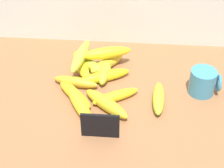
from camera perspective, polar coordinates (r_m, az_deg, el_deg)
name	(u,v)px	position (r cm, az deg, el deg)	size (l,w,h in cm)	color
counter_top	(121,110)	(113.88, 1.48, -4.14)	(110.00, 76.00, 3.00)	#905F3B
chalkboard_sign	(100,126)	(101.04, -1.92, -6.85)	(11.00, 1.80, 8.40)	black
coffee_mug	(203,82)	(119.19, 14.51, 0.33)	(10.03, 8.53, 8.56)	teal
banana_0	(76,82)	(120.01, -5.91, 0.34)	(15.56, 3.59, 3.59)	gold
banana_1	(91,65)	(126.97, -3.40, 3.03)	(16.69, 3.89, 3.89)	#A5B434
banana_2	(107,63)	(127.68, -0.83, 3.34)	(15.34, 3.89, 3.89)	yellow
banana_3	(105,70)	(124.29, -1.16, 2.28)	(16.34, 4.17, 4.17)	gold
banana_4	(79,103)	(111.46, -5.38, -3.02)	(20.86, 4.08, 4.08)	yellow
banana_5	(81,65)	(127.09, -5.02, 3.05)	(17.44, 4.15, 4.15)	yellow
banana_6	(116,96)	(113.81, 0.60, -1.98)	(16.15, 3.43, 3.43)	yellow
banana_7	(158,98)	(113.73, 7.52, -2.29)	(15.40, 3.84, 3.84)	#AEC62D
banana_8	(104,76)	(121.57, -1.38, 1.22)	(19.08, 3.84, 3.84)	yellow
banana_9	(106,104)	(110.57, -0.94, -3.19)	(18.08, 4.20, 4.20)	gold
banana_10	(75,95)	(114.82, -6.02, -1.72)	(16.09, 3.70, 3.70)	yellow
banana_11	(106,53)	(125.96, -0.90, 5.01)	(17.95, 4.17, 4.17)	yellow
banana_12	(81,56)	(124.93, -5.07, 4.58)	(20.14, 3.83, 3.83)	#B1BE37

